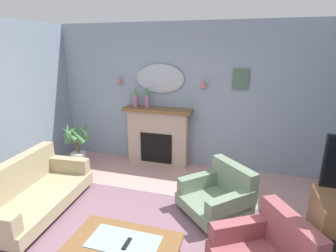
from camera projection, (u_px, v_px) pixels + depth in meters
name	position (u px, v px, depth m)	size (l,w,h in m)	color
wall_back	(191.00, 97.00, 5.11)	(6.44, 0.10, 2.75)	#8C9EB2
patterned_rug	(144.00, 248.00, 3.15)	(3.20, 2.40, 0.01)	#7F5B6B
fireplace	(158.00, 137.00, 5.30)	(1.36, 0.36, 1.16)	tan
mantel_vase_right	(135.00, 98.00, 5.18)	(0.11, 0.11, 0.40)	#9E6084
mantel_vase_left	(147.00, 97.00, 5.11)	(0.10, 0.10, 0.41)	#9E6084
wall_mirror	(160.00, 79.00, 5.11)	(0.96, 0.06, 0.56)	#B2BCC6
wall_sconce_left	(119.00, 80.00, 5.31)	(0.14, 0.14, 0.14)	#D17066
wall_sconce_right	(203.00, 83.00, 4.84)	(0.14, 0.14, 0.14)	#D17066
framed_picture	(240.00, 79.00, 4.70)	(0.28, 0.03, 0.36)	#4C6B56
coffee_table	(124.00, 246.00, 2.66)	(1.10, 0.60, 0.45)	brown
tv_remote	(127.00, 244.00, 2.60)	(0.04, 0.16, 0.02)	black
floral_couch	(30.00, 192.00, 3.78)	(0.99, 1.77, 0.76)	tan
armchair_beside_couch	(219.00, 194.00, 3.75)	(1.15, 1.15, 0.71)	gray
potted_plant_tall_palm	(77.00, 143.00, 5.26)	(0.56, 0.56, 0.90)	silver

